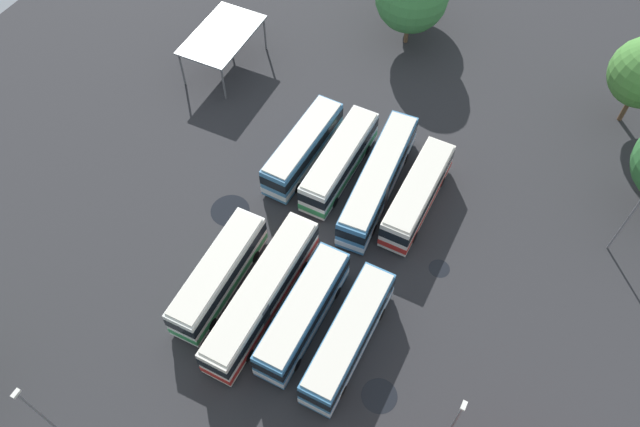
% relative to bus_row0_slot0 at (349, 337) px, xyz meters
% --- Properties ---
extents(ground_plane, '(91.36, 91.36, 0.00)m').
position_rel_bus_row0_slot0_xyz_m(ground_plane, '(7.27, 5.65, -1.84)').
color(ground_plane, '#28282B').
extents(bus_row0_slot0, '(10.92, 2.61, 3.48)m').
position_rel_bus_row0_slot0_xyz_m(bus_row0_slot0, '(0.00, 0.00, 0.00)').
color(bus_row0_slot0, teal).
rests_on(bus_row0_slot0, ground_plane).
extents(bus_row0_slot1, '(10.62, 2.59, 3.48)m').
position_rel_bus_row0_slot0_xyz_m(bus_row0_slot1, '(0.19, 3.81, -0.00)').
color(bus_row0_slot1, teal).
rests_on(bus_row0_slot1, ground_plane).
extents(bus_row0_slot2, '(13.58, 2.63, 3.48)m').
position_rel_bus_row0_slot0_xyz_m(bus_row0_slot2, '(0.07, 7.24, 0.00)').
color(bus_row0_slot2, silver).
rests_on(bus_row0_slot2, ground_plane).
extents(bus_row0_slot3, '(10.70, 2.74, 3.48)m').
position_rel_bus_row0_slot0_xyz_m(bus_row0_slot3, '(0.09, 11.07, -0.00)').
color(bus_row0_slot3, silver).
rests_on(bus_row0_slot3, ground_plane).
extents(bus_row1_slot0, '(10.50, 2.62, 3.48)m').
position_rel_bus_row0_slot0_xyz_m(bus_row1_slot0, '(14.20, 0.41, -0.00)').
color(bus_row1_slot0, silver).
rests_on(bus_row1_slot0, ground_plane).
extents(bus_row1_slot1, '(13.71, 3.51, 3.48)m').
position_rel_bus_row0_slot0_xyz_m(bus_row1_slot1, '(14.15, 3.98, 0.00)').
color(bus_row1_slot1, teal).
rests_on(bus_row1_slot1, ground_plane).
extents(bus_row1_slot2, '(10.80, 2.59, 3.48)m').
position_rel_bus_row0_slot0_xyz_m(bus_row1_slot2, '(14.51, 7.84, -0.00)').
color(bus_row1_slot2, silver).
rests_on(bus_row1_slot2, ground_plane).
extents(bus_row1_slot3, '(10.50, 2.82, 3.48)m').
position_rel_bus_row0_slot0_xyz_m(bus_row1_slot3, '(14.38, 11.37, -0.00)').
color(bus_row1_slot3, teal).
rests_on(bus_row1_slot3, ground_plane).
extents(maintenance_shelter, '(8.97, 5.54, 4.06)m').
position_rel_bus_row0_slot0_xyz_m(maintenance_shelter, '(22.05, 24.42, 1.99)').
color(maintenance_shelter, slate).
rests_on(maintenance_shelter, ground_plane).
extents(lamp_post_near_entrance, '(0.56, 0.28, 8.59)m').
position_rel_bus_row0_slot0_xyz_m(lamp_post_near_entrance, '(-14.58, 14.36, 2.87)').
color(lamp_post_near_entrance, slate).
rests_on(lamp_post_near_entrance, ground_plane).
extents(lamp_post_far_corner, '(0.56, 0.28, 7.80)m').
position_rel_bus_row0_slot0_xyz_m(lamp_post_far_corner, '(-3.24, -8.69, 2.47)').
color(lamp_post_far_corner, slate).
rests_on(lamp_post_far_corner, ground_plane).
extents(lamp_post_by_building, '(0.56, 0.28, 8.97)m').
position_rel_bus_row0_slot0_xyz_m(lamp_post_by_building, '(17.59, -15.25, 3.06)').
color(lamp_post_by_building, slate).
rests_on(lamp_post_by_building, ground_plane).
extents(puddle_near_shelter, '(2.59, 2.59, 0.01)m').
position_rel_bus_row0_slot0_xyz_m(puddle_near_shelter, '(-2.28, -3.58, -1.84)').
color(puddle_near_shelter, black).
rests_on(puddle_near_shelter, ground_plane).
extents(puddle_back_corner, '(3.36, 3.36, 0.01)m').
position_rel_bus_row0_slot0_xyz_m(puddle_back_corner, '(6.63, 14.40, -1.84)').
color(puddle_back_corner, black).
rests_on(puddle_back_corner, ground_plane).
extents(puddle_between_rows, '(1.71, 1.71, 0.01)m').
position_rel_bus_row0_slot0_xyz_m(puddle_between_rows, '(9.43, -3.65, -1.84)').
color(puddle_between_rows, black).
rests_on(puddle_between_rows, ground_plane).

